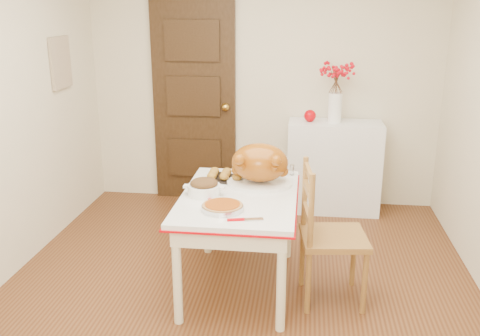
# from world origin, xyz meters

# --- Properties ---
(floor) EXTENTS (3.50, 4.00, 0.00)m
(floor) POSITION_xyz_m (0.00, 0.00, 0.00)
(floor) COLOR #492410
(floor) RESTS_ON ground
(wall_back) EXTENTS (3.50, 0.00, 2.50)m
(wall_back) POSITION_xyz_m (0.00, 2.00, 1.25)
(wall_back) COLOR beige
(wall_back) RESTS_ON ground
(wall_front) EXTENTS (3.50, 0.00, 2.50)m
(wall_front) POSITION_xyz_m (0.00, -2.00, 1.25)
(wall_front) COLOR beige
(wall_front) RESTS_ON ground
(door_back) EXTENTS (0.85, 0.06, 2.06)m
(door_back) POSITION_xyz_m (-0.70, 1.97, 1.03)
(door_back) COLOR #342212
(door_back) RESTS_ON ground
(photo_board) EXTENTS (0.03, 0.35, 0.45)m
(photo_board) POSITION_xyz_m (-1.73, 1.20, 1.50)
(photo_board) COLOR #C8BD8D
(photo_board) RESTS_ON ground
(sideboard) EXTENTS (0.90, 0.40, 0.90)m
(sideboard) POSITION_xyz_m (0.73, 1.78, 0.45)
(sideboard) COLOR white
(sideboard) RESTS_ON floor
(kitchen_table) EXTENTS (0.82, 1.20, 0.72)m
(kitchen_table) POSITION_xyz_m (-0.00, 0.16, 0.36)
(kitchen_table) COLOR silver
(kitchen_table) RESTS_ON floor
(chair_oak) EXTENTS (0.49, 0.49, 0.99)m
(chair_oak) POSITION_xyz_m (0.66, 0.07, 0.49)
(chair_oak) COLOR brown
(chair_oak) RESTS_ON floor
(berry_vase) EXTENTS (0.30, 0.30, 0.59)m
(berry_vase) POSITION_xyz_m (0.71, 1.78, 1.20)
(berry_vase) COLOR white
(berry_vase) RESTS_ON sideboard
(apple) EXTENTS (0.12, 0.12, 0.12)m
(apple) POSITION_xyz_m (0.48, 1.78, 0.96)
(apple) COLOR #B60007
(apple) RESTS_ON sideboard
(turkey_platter) EXTENTS (0.55, 0.47, 0.31)m
(turkey_platter) POSITION_xyz_m (0.12, 0.39, 0.87)
(turkey_platter) COLOR #854407
(turkey_platter) RESTS_ON kitchen_table
(pumpkin_pie) EXTENTS (0.34, 0.34, 0.06)m
(pumpkin_pie) POSITION_xyz_m (-0.07, -0.14, 0.75)
(pumpkin_pie) COLOR #8F3D0D
(pumpkin_pie) RESTS_ON kitchen_table
(stuffing_dish) EXTENTS (0.32, 0.27, 0.11)m
(stuffing_dish) POSITION_xyz_m (-0.25, 0.13, 0.77)
(stuffing_dish) COLOR #4E2F19
(stuffing_dish) RESTS_ON kitchen_table
(rolls_tray) EXTENTS (0.33, 0.29, 0.07)m
(rolls_tray) POSITION_xyz_m (-0.15, 0.48, 0.75)
(rolls_tray) COLOR #99661F
(rolls_tray) RESTS_ON kitchen_table
(pie_server) EXTENTS (0.24, 0.12, 0.01)m
(pie_server) POSITION_xyz_m (0.09, -0.29, 0.72)
(pie_server) COLOR silver
(pie_server) RESTS_ON kitchen_table
(carving_knife) EXTENTS (0.21, 0.21, 0.01)m
(carving_knife) POSITION_xyz_m (-0.12, -0.04, 0.72)
(carving_knife) COLOR silver
(carving_knife) RESTS_ON kitchen_table
(drinking_glass) EXTENTS (0.08, 0.08, 0.11)m
(drinking_glass) POSITION_xyz_m (0.04, 0.60, 0.77)
(drinking_glass) COLOR white
(drinking_glass) RESTS_ON kitchen_table
(shaker_pair) EXTENTS (0.09, 0.04, 0.08)m
(shaker_pair) POSITION_xyz_m (0.32, 0.65, 0.76)
(shaker_pair) COLOR white
(shaker_pair) RESTS_ON kitchen_table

